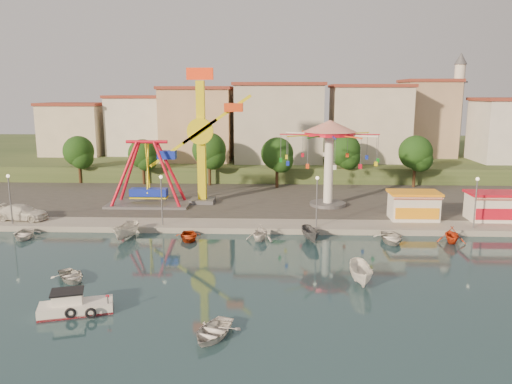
{
  "coord_description": "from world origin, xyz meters",
  "views": [
    {
      "loc": [
        3.67,
        -36.98,
        14.22
      ],
      "look_at": [
        1.73,
        14.0,
        4.0
      ],
      "focal_mm": 35.0,
      "sensor_mm": 36.0,
      "label": 1
    }
  ],
  "objects_px": {
    "rowboat_a": "(71,276)",
    "skiff": "(361,274)",
    "van": "(22,212)",
    "cabin_motorboat": "(74,307)",
    "pirate_ship_ride": "(148,175)",
    "wave_swinger": "(329,144)",
    "kamikaze_tower": "(205,141)"
  },
  "relations": [
    {
      "from": "pirate_ship_ride",
      "to": "skiff",
      "type": "distance_m",
      "value": 32.22
    },
    {
      "from": "pirate_ship_ride",
      "to": "wave_swinger",
      "type": "distance_m",
      "value": 22.22
    },
    {
      "from": "cabin_motorboat",
      "to": "van",
      "type": "bearing_deg",
      "value": 105.97
    },
    {
      "from": "pirate_ship_ride",
      "to": "van",
      "type": "relative_size",
      "value": 1.79
    },
    {
      "from": "wave_swinger",
      "to": "skiff",
      "type": "height_order",
      "value": "wave_swinger"
    },
    {
      "from": "pirate_ship_ride",
      "to": "rowboat_a",
      "type": "relative_size",
      "value": 2.96
    },
    {
      "from": "wave_swinger",
      "to": "rowboat_a",
      "type": "distance_m",
      "value": 33.63
    },
    {
      "from": "pirate_ship_ride",
      "to": "kamikaze_tower",
      "type": "height_order",
      "value": "kamikaze_tower"
    },
    {
      "from": "rowboat_a",
      "to": "skiff",
      "type": "relative_size",
      "value": 0.82
    },
    {
      "from": "van",
      "to": "pirate_ship_ride",
      "type": "bearing_deg",
      "value": -50.51
    },
    {
      "from": "cabin_motorboat",
      "to": "rowboat_a",
      "type": "height_order",
      "value": "cabin_motorboat"
    },
    {
      "from": "cabin_motorboat",
      "to": "wave_swinger",
      "type": "bearing_deg",
      "value": 38.94
    },
    {
      "from": "cabin_motorboat",
      "to": "pirate_ship_ride",
      "type": "bearing_deg",
      "value": 76.82
    },
    {
      "from": "rowboat_a",
      "to": "skiff",
      "type": "bearing_deg",
      "value": -41.26
    },
    {
      "from": "pirate_ship_ride",
      "to": "rowboat_a",
      "type": "height_order",
      "value": "pirate_ship_ride"
    },
    {
      "from": "pirate_ship_ride",
      "to": "van",
      "type": "height_order",
      "value": "pirate_ship_ride"
    },
    {
      "from": "pirate_ship_ride",
      "to": "wave_swinger",
      "type": "bearing_deg",
      "value": 1.66
    },
    {
      "from": "kamikaze_tower",
      "to": "rowboat_a",
      "type": "relative_size",
      "value": 4.88
    },
    {
      "from": "skiff",
      "to": "pirate_ship_ride",
      "type": "bearing_deg",
      "value": 133.7
    },
    {
      "from": "pirate_ship_ride",
      "to": "wave_swinger",
      "type": "height_order",
      "value": "wave_swinger"
    },
    {
      "from": "kamikaze_tower",
      "to": "skiff",
      "type": "height_order",
      "value": "kamikaze_tower"
    },
    {
      "from": "rowboat_a",
      "to": "kamikaze_tower",
      "type": "bearing_deg",
      "value": 32.74
    },
    {
      "from": "kamikaze_tower",
      "to": "van",
      "type": "bearing_deg",
      "value": -154.34
    },
    {
      "from": "cabin_motorboat",
      "to": "skiff",
      "type": "distance_m",
      "value": 20.5
    },
    {
      "from": "cabin_motorboat",
      "to": "van",
      "type": "xyz_separation_m",
      "value": [
        -14.38,
        21.6,
        0.98
      ]
    },
    {
      "from": "kamikaze_tower",
      "to": "rowboat_a",
      "type": "distance_m",
      "value": 27.16
    },
    {
      "from": "wave_swinger",
      "to": "cabin_motorboat",
      "type": "relative_size",
      "value": 2.34
    },
    {
      "from": "skiff",
      "to": "van",
      "type": "bearing_deg",
      "value": 155.52
    },
    {
      "from": "pirate_ship_ride",
      "to": "van",
      "type": "distance_m",
      "value": 14.54
    },
    {
      "from": "pirate_ship_ride",
      "to": "van",
      "type": "bearing_deg",
      "value": -148.14
    },
    {
      "from": "pirate_ship_ride",
      "to": "kamikaze_tower",
      "type": "bearing_deg",
      "value": 12.83
    },
    {
      "from": "pirate_ship_ride",
      "to": "cabin_motorboat",
      "type": "height_order",
      "value": "pirate_ship_ride"
    }
  ]
}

